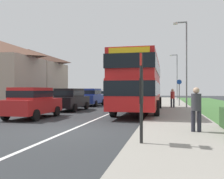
% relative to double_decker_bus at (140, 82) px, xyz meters
% --- Properties ---
extents(ground_plane, '(120.00, 120.00, 0.00)m').
position_rel_double_decker_bus_xyz_m(ground_plane, '(-1.91, -8.10, -2.14)').
color(ground_plane, '#2D3033').
extents(lane_marking_centre, '(0.14, 60.00, 0.01)m').
position_rel_double_decker_bus_xyz_m(lane_marking_centre, '(-1.91, -0.10, -2.14)').
color(lane_marking_centre, silver).
rests_on(lane_marking_centre, ground_plane).
extents(pavement_near_side, '(3.20, 68.00, 0.12)m').
position_rel_double_decker_bus_xyz_m(pavement_near_side, '(2.29, -2.10, -2.08)').
color(pavement_near_side, gray).
rests_on(pavement_near_side, ground_plane).
extents(double_decker_bus, '(2.80, 10.26, 3.70)m').
position_rel_double_decker_bus_xyz_m(double_decker_bus, '(0.00, 0.00, 0.00)').
color(double_decker_bus, red).
rests_on(double_decker_bus, ground_plane).
extents(parked_car_red, '(1.92, 3.92, 1.71)m').
position_rel_double_decker_bus_xyz_m(parked_car_red, '(-5.49, -4.49, -1.21)').
color(parked_car_red, '#B21E1E').
rests_on(parked_car_red, ground_plane).
extents(parked_car_black, '(1.87, 4.23, 1.68)m').
position_rel_double_decker_bus_xyz_m(parked_car_black, '(-5.38, 0.75, -1.22)').
color(parked_car_black, black).
rests_on(parked_car_black, ground_plane).
extents(parked_car_blue, '(1.95, 4.33, 1.71)m').
position_rel_double_decker_bus_xyz_m(parked_car_blue, '(-5.49, 6.35, -1.21)').
color(parked_car_blue, navy).
rests_on(parked_car_blue, ground_plane).
extents(parked_car_white, '(1.97, 4.31, 1.59)m').
position_rel_double_decker_bus_xyz_m(parked_car_white, '(-5.64, 11.59, -1.26)').
color(parked_car_white, silver).
rests_on(parked_car_white, ground_plane).
extents(pedestrian_at_stop, '(0.34, 0.34, 1.67)m').
position_rel_double_decker_bus_xyz_m(pedestrian_at_stop, '(2.78, -7.84, -1.17)').
color(pedestrian_at_stop, '#23232D').
rests_on(pedestrian_at_stop, ground_plane).
extents(pedestrian_walking_away, '(0.34, 0.34, 1.67)m').
position_rel_double_decker_bus_xyz_m(pedestrian_walking_away, '(2.30, 4.24, -1.17)').
color(pedestrian_walking_away, '#23232D').
rests_on(pedestrian_walking_away, ground_plane).
extents(bus_stop_sign, '(0.09, 0.52, 2.60)m').
position_rel_double_decker_bus_xyz_m(bus_stop_sign, '(1.09, -10.07, -0.60)').
color(bus_stop_sign, black).
rests_on(bus_stop_sign, ground_plane).
extents(cycle_route_sign, '(0.44, 0.08, 2.52)m').
position_rel_double_decker_bus_xyz_m(cycle_route_sign, '(2.94, 6.26, -0.71)').
color(cycle_route_sign, slate).
rests_on(cycle_route_sign, ground_plane).
extents(street_lamp_mid, '(1.14, 0.20, 7.33)m').
position_rel_double_decker_bus_xyz_m(street_lamp_mid, '(3.35, 4.63, 2.07)').
color(street_lamp_mid, slate).
rests_on(street_lamp_mid, ground_plane).
extents(street_lamp_far, '(1.14, 0.20, 6.95)m').
position_rel_double_decker_bus_xyz_m(street_lamp_far, '(3.32, 21.74, 1.88)').
color(street_lamp_far, slate).
rests_on(street_lamp_far, ground_plane).
extents(house_terrace_far_side, '(7.85, 11.33, 6.47)m').
position_rel_double_decker_bus_xyz_m(house_terrace_far_side, '(-14.35, 6.78, 1.10)').
color(house_terrace_far_side, tan).
rests_on(house_terrace_far_side, ground_plane).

